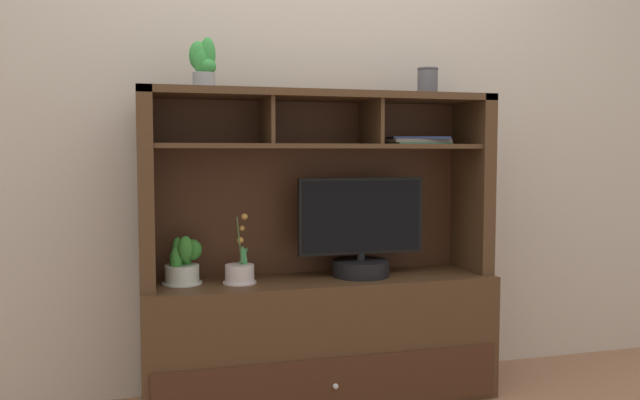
# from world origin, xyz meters

# --- Properties ---
(floor_plane) EXTENTS (6.00, 6.00, 0.02)m
(floor_plane) POSITION_xyz_m (0.00, 0.00, -0.01)
(floor_plane) COLOR #986B4D
(floor_plane) RESTS_ON ground
(back_wall) EXTENTS (6.00, 0.02, 2.80)m
(back_wall) POSITION_xyz_m (0.00, 0.24, 1.40)
(back_wall) COLOR beige
(back_wall) RESTS_ON ground
(media_console) EXTENTS (1.52, 0.46, 1.34)m
(media_console) POSITION_xyz_m (0.00, 0.01, 0.41)
(media_console) COLOR #49301C
(media_console) RESTS_ON ground
(tv_monitor) EXTENTS (0.57, 0.25, 0.43)m
(tv_monitor) POSITION_xyz_m (0.18, -0.02, 0.71)
(tv_monitor) COLOR black
(tv_monitor) RESTS_ON media_console
(potted_orchid) EXTENTS (0.14, 0.14, 0.29)m
(potted_orchid) POSITION_xyz_m (-0.35, -0.03, 0.58)
(potted_orchid) COLOR silver
(potted_orchid) RESTS_ON media_console
(potted_fern) EXTENTS (0.16, 0.16, 0.20)m
(potted_fern) POSITION_xyz_m (-0.58, 0.02, 0.62)
(potted_fern) COLOR silver
(potted_fern) RESTS_ON media_console
(magazine_stack_left) EXTENTS (0.29, 0.20, 0.03)m
(magazine_stack_left) POSITION_xyz_m (0.46, 0.01, 1.13)
(magazine_stack_left) COLOR #467F60
(magazine_stack_left) RESTS_ON media_console
(potted_succulent) EXTENTS (0.11, 0.11, 0.20)m
(potted_succulent) POSITION_xyz_m (-0.49, -0.03, 1.44)
(potted_succulent) COLOR gray
(potted_succulent) RESTS_ON media_console
(ceramic_vase) EXTENTS (0.09, 0.09, 0.12)m
(ceramic_vase) POSITION_xyz_m (0.49, -0.02, 1.40)
(ceramic_vase) COLOR #51515A
(ceramic_vase) RESTS_ON media_console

